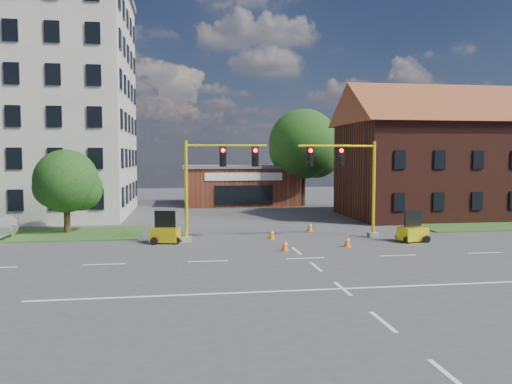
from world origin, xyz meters
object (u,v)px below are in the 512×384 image
signal_mast_west (213,178)px  pickup_white (404,208)px  signal_mast_east (349,177)px  trailer_west (165,233)px  trailer_east (413,232)px

signal_mast_west → pickup_white: bearing=30.2°
signal_mast_east → trailer_west: signal_mast_east is taller
signal_mast_west → pickup_white: 20.07m
signal_mast_east → trailer_west: bearing=-178.5°
signal_mast_west → pickup_white: size_ratio=1.13×
pickup_white → trailer_west: bearing=136.0°
signal_mast_east → trailer_east: signal_mast_east is taller
signal_mast_west → signal_mast_east: size_ratio=1.00×
trailer_west → trailer_east: bearing=8.1°
signal_mast_east → trailer_west: (-11.64, -0.30, -3.33)m
signal_mast_east → pickup_white: 13.43m
signal_mast_east → trailer_east: bearing=-30.7°
signal_mast_west → trailer_west: size_ratio=3.30×
trailer_east → pickup_white: trailer_east is taller
signal_mast_west → pickup_white: signal_mast_west is taller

